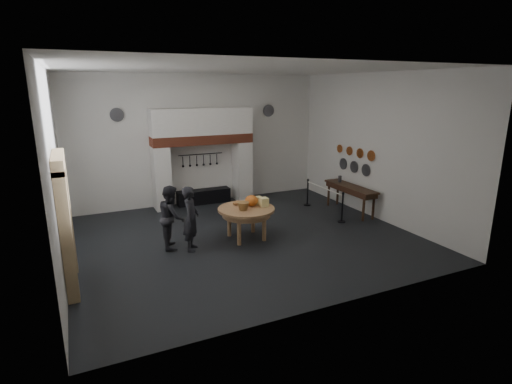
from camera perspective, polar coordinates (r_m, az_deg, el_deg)
name	(u,v)px	position (r m, az deg, el deg)	size (l,w,h in m)	color
floor	(245,237)	(11.20, -1.64, -6.48)	(9.00, 8.00, 0.02)	black
ceiling	(243,69)	(10.44, -1.82, 17.19)	(9.00, 8.00, 0.02)	silver
wall_back	(199,140)	(14.32, -8.09, 7.39)	(9.00, 0.02, 4.50)	silver
wall_front	(333,193)	(7.17, 10.95, -0.15)	(9.00, 0.02, 4.50)	silver
wall_left	(55,172)	(9.78, -26.78, 2.50)	(0.02, 8.00, 4.50)	silver
wall_right	(377,147)	(13.01, 16.93, 6.15)	(0.02, 8.00, 4.50)	silver
chimney_pier_left	(162,178)	(13.83, -13.34, 1.93)	(0.55, 0.70, 2.15)	silver
chimney_pier_right	(242,171)	(14.68, -2.00, 3.05)	(0.55, 0.70, 2.15)	silver
hearth_brick_band	(202,139)	(13.98, -7.67, 7.47)	(3.50, 0.72, 0.32)	#9E442B
chimney_hood	(202,121)	(13.91, -7.76, 9.96)	(3.50, 0.70, 0.90)	silver
iron_range	(204,196)	(14.45, -7.47, -0.63)	(1.90, 0.45, 0.50)	black
utensil_rail	(201,154)	(14.31, -7.92, 5.37)	(0.02, 0.02, 1.60)	black
door_recess	(62,230)	(9.06, -25.99, -4.87)	(0.04, 1.10, 2.50)	black
door_jamb_near	(67,238)	(8.38, -25.45, -5.99)	(0.22, 0.30, 2.60)	tan
door_jamb_far	(66,217)	(9.71, -25.46, -3.24)	(0.22, 0.30, 2.60)	tan
door_lintel	(58,162)	(8.72, -26.44, 3.91)	(0.22, 1.70, 0.30)	tan
wall_plaque	(62,192)	(10.69, -26.03, -0.05)	(0.05, 0.34, 0.44)	gold
work_table	(246,209)	(10.86, -1.40, -2.47)	(1.55, 1.55, 0.07)	tan
pumpkin	(251,201)	(10.97, -0.66, -1.25)	(0.36, 0.36, 0.31)	#E85920
cheese_block_big	(264,202)	(10.97, 1.09, -1.44)	(0.22, 0.22, 0.24)	#FDED97
cheese_block_small	(258,200)	(11.23, 0.33, -1.16)	(0.18, 0.18, 0.20)	#FBEC96
wicker_basket	(243,206)	(10.63, -1.83, -2.04)	(0.32, 0.32, 0.22)	#976137
bread_loaf	(238,203)	(11.10, -2.60, -1.55)	(0.31, 0.18, 0.13)	#AA773C
visitor_near	(191,219)	(10.23, -9.27, -3.78)	(0.61, 0.40, 1.68)	black
visitor_far	(172,217)	(10.52, -11.97, -3.48)	(0.80, 0.62, 1.65)	black
side_table	(351,187)	(13.52, 13.36, 0.73)	(0.55, 2.20, 0.06)	#371E14
pewter_jug	(340,179)	(13.95, 11.89, 1.84)	(0.12, 0.12, 0.22)	#4B4A4F
copper_pan_a	(371,156)	(13.18, 16.13, 4.99)	(0.34, 0.34, 0.03)	#C6662D
copper_pan_b	(360,153)	(13.59, 14.62, 5.38)	(0.32, 0.32, 0.03)	#C6662D
copper_pan_c	(349,151)	(14.01, 13.20, 5.74)	(0.30, 0.30, 0.03)	#C6662D
copper_pan_d	(340,149)	(14.45, 11.87, 6.08)	(0.28, 0.28, 0.03)	#C6662D
pewter_plate_left	(366,170)	(13.41, 15.42, 3.03)	(0.40, 0.40, 0.03)	#4C4C51
pewter_plate_mid	(354,167)	(13.87, 13.84, 3.51)	(0.40, 0.40, 0.03)	#4C4C51
pewter_plate_right	(343,164)	(14.33, 12.35, 3.96)	(0.40, 0.40, 0.03)	#4C4C51
pewter_plate_back_left	(117,115)	(13.66, -19.26, 10.37)	(0.44, 0.44, 0.03)	#4C4C51
pewter_plate_back_right	(269,111)	(15.19, 1.81, 11.55)	(0.44, 0.44, 0.03)	#4C4C51
barrier_post_near	(342,208)	(12.55, 12.23, -2.27)	(0.05, 0.05, 0.90)	black
barrier_post_far	(308,193)	(14.13, 7.39, -0.13)	(0.05, 0.05, 0.90)	black
barrier_rope	(324,188)	(13.23, 9.74, 0.53)	(0.04, 0.04, 2.00)	white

